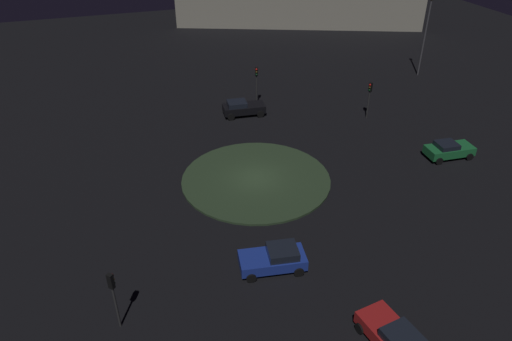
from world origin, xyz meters
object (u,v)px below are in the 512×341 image
Objects in this scene: car_red at (395,338)px; traffic_light_southwest at (370,93)px; car_green at (449,150)px; traffic_light_south at (256,79)px; streetlamp_southwest at (426,28)px; car_black at (243,108)px; traffic_light_northeast at (113,290)px; car_blue at (274,258)px.

car_red is 27.67m from traffic_light_southwest.
car_green is 19.88m from traffic_light_south.
traffic_light_southwest is at bearing 110.49° from car_green.
traffic_light_south is at bearing 6.15° from streetlamp_southwest.
car_black is at bearing 140.12° from car_green.
traffic_light_south is (-16.20, -25.13, 0.28)m from traffic_light_northeast.
traffic_light_southwest is at bearing -16.39° from car_black.
streetlamp_southwest reaches higher than car_green.
car_red is 1.14× the size of traffic_light_northeast.
traffic_light_southwest is 0.90× the size of traffic_light_south.
car_black is at bearing -49.08° from traffic_light_southwest.
traffic_light_southwest is (-11.56, 4.63, 1.87)m from car_black.
car_green is 20.82m from streetlamp_southwest.
car_blue is 8.35m from car_red.
traffic_light_northeast is at bearing -14.05° from traffic_light_south.
traffic_light_southwest is 11.46m from traffic_light_south.
traffic_light_southwest is at bearing -35.53° from car_red.
car_green is 0.45× the size of streetlamp_southwest.
car_green is 1.11× the size of traffic_light_southwest.
car_green is 19.79m from car_black.
car_black reaches higher than car_red.
traffic_light_south is (-6.78, -23.60, 2.20)m from car_blue.
traffic_light_south is at bearing 12.55° from traffic_light_northeast.
car_green is 20.55m from car_blue.
traffic_light_south is (12.15, -15.58, 2.22)m from car_green.
streetlamp_southwest reaches higher than car_black.
car_black is at bearing -30.04° from traffic_light_south.
car_black is 1.15× the size of traffic_light_southwest.
streetlamp_southwest is (-37.77, -27.46, 2.96)m from traffic_light_northeast.
car_blue is at bearing 42.43° from streetlamp_southwest.
car_red is (0.95, 29.24, -0.04)m from car_black.
traffic_light_southwest is 15.25m from streetlamp_southwest.
car_black is 0.47× the size of streetlamp_southwest.
traffic_light_northeast reaches higher than car_red.
traffic_light_northeast is 46.79m from streetlamp_southwest.
traffic_light_northeast is at bearing 17.93° from car_blue.
car_green is at bearing -38.59° from car_black.
car_blue is at bearing 2.72° from traffic_light_south.
streetlamp_southwest is (-21.57, -2.32, 2.68)m from traffic_light_south.
streetlamp_southwest is (-12.11, -8.78, 2.98)m from traffic_light_southwest.
car_green is 29.97m from traffic_light_northeast.
streetlamp_southwest is at bearing -171.32° from traffic_light_southwest.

